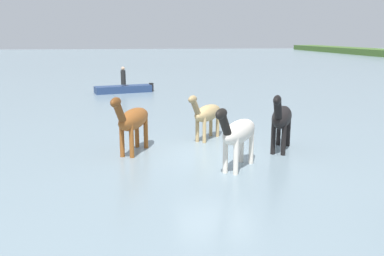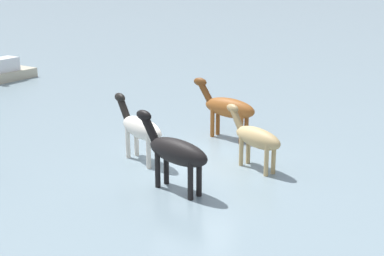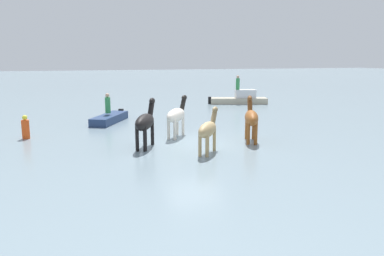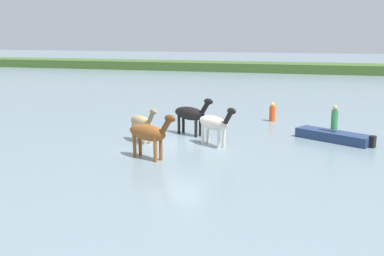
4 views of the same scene
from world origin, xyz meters
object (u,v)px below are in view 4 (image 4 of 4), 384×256
object	(u,v)px
horse_mid_herd	(191,114)
horse_chestnut_trailing	(149,133)
person_spotter_bow	(335,118)
boat_motor_center	(334,138)
horse_pinto_flank	(215,123)
buoy_channel_marker	(272,113)
horse_dun_straggler	(142,122)

from	to	relation	value
horse_mid_herd	horse_chestnut_trailing	bearing A→B (deg)	-67.14
horse_mid_herd	person_spotter_bow	distance (m)	7.12
boat_motor_center	person_spotter_bow	bearing A→B (deg)	-46.07
horse_pinto_flank	person_spotter_bow	xyz separation A→B (m)	(5.37, 2.70, 0.03)
horse_chestnut_trailing	horse_mid_herd	bearing A→B (deg)	108.49
boat_motor_center	person_spotter_bow	distance (m)	0.96
horse_pinto_flank	horse_mid_herd	size ratio (longest dim) A/B	0.90
person_spotter_bow	buoy_channel_marker	xyz separation A→B (m)	(-3.46, 4.27, -0.60)
horse_chestnut_trailing	boat_motor_center	distance (m)	9.38
horse_chestnut_trailing	horse_dun_straggler	bearing A→B (deg)	140.97
boat_motor_center	buoy_channel_marker	xyz separation A→B (m)	(-3.49, 4.37, 0.35)
horse_pinto_flank	horse_mid_herd	world-z (taller)	horse_mid_herd
person_spotter_bow	boat_motor_center	bearing A→B (deg)	-74.59
horse_chestnut_trailing	horse_mid_herd	xyz separation A→B (m)	(0.39, 4.86, 0.01)
horse_chestnut_trailing	horse_pinto_flank	bearing A→B (deg)	77.80
horse_mid_herd	boat_motor_center	bearing A→B (deg)	33.11
horse_pinto_flank	horse_dun_straggler	size ratio (longest dim) A/B	1.11
horse_pinto_flank	horse_mid_herd	xyz separation A→B (m)	(-1.71, 1.90, 0.04)
horse_pinto_flank	person_spotter_bow	distance (m)	6.01
horse_pinto_flank	person_spotter_bow	world-z (taller)	horse_pinto_flank
person_spotter_bow	buoy_channel_marker	distance (m)	5.53
horse_chestnut_trailing	buoy_channel_marker	world-z (taller)	horse_chestnut_trailing
buoy_channel_marker	person_spotter_bow	bearing A→B (deg)	-50.96
boat_motor_center	person_spotter_bow	size ratio (longest dim) A/B	3.15
person_spotter_bow	buoy_channel_marker	bearing A→B (deg)	129.04
person_spotter_bow	buoy_channel_marker	size ratio (longest dim) A/B	1.04
horse_pinto_flank	boat_motor_center	size ratio (longest dim) A/B	0.60
horse_pinto_flank	buoy_channel_marker	distance (m)	7.25
boat_motor_center	buoy_channel_marker	world-z (taller)	buoy_channel_marker
horse_dun_straggler	boat_motor_center	distance (m)	9.40
horse_pinto_flank	horse_dun_straggler	xyz separation A→B (m)	(-3.51, -0.29, -0.10)
boat_motor_center	buoy_channel_marker	size ratio (longest dim) A/B	3.29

